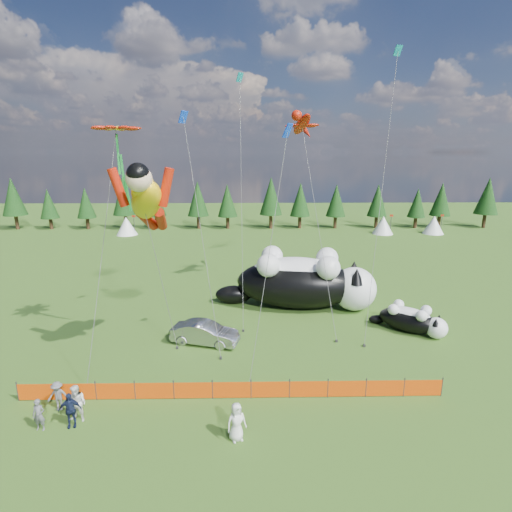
# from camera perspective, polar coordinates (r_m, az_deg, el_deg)

# --- Properties ---
(ground) EXTENTS (160.00, 160.00, 0.00)m
(ground) POSITION_cam_1_polar(r_m,az_deg,el_deg) (24.66, -3.17, -15.72)
(ground) COLOR #163A0A
(ground) RESTS_ON ground
(safety_fence) EXTENTS (22.06, 0.06, 1.10)m
(safety_fence) POSITION_cam_1_polar(r_m,az_deg,el_deg) (21.85, -3.48, -18.55)
(safety_fence) COLOR #262626
(safety_fence) RESTS_ON ground
(tree_line) EXTENTS (90.00, 4.00, 8.00)m
(tree_line) POSITION_cam_1_polar(r_m,az_deg,el_deg) (66.82, -1.87, 7.33)
(tree_line) COLOR black
(tree_line) RESTS_ON ground
(festival_tents) EXTENTS (50.00, 3.20, 2.80)m
(festival_tents) POSITION_cam_1_polar(r_m,az_deg,el_deg) (63.08, 8.16, 4.36)
(festival_tents) COLOR white
(festival_tents) RESTS_ON ground
(cat_large) EXTENTS (13.21, 6.14, 4.78)m
(cat_large) POSITION_cam_1_polar(r_m,az_deg,el_deg) (32.89, 6.85, -3.52)
(cat_large) COLOR black
(cat_large) RESTS_ON ground
(cat_small) EXTENTS (4.71, 4.05, 1.99)m
(cat_small) POSITION_cam_1_polar(r_m,az_deg,el_deg) (30.74, 21.34, -8.42)
(cat_small) COLOR black
(cat_small) RESTS_ON ground
(car) EXTENTS (4.78, 2.68, 1.49)m
(car) POSITION_cam_1_polar(r_m,az_deg,el_deg) (27.33, -7.31, -10.87)
(car) COLOR #A5A5A9
(car) RESTS_ON ground
(spectator_a) EXTENTS (0.58, 0.40, 1.55)m
(spectator_a) POSITION_cam_1_polar(r_m,az_deg,el_deg) (22.05, -28.60, -19.31)
(spectator_a) COLOR #5A5A5F
(spectator_a) RESTS_ON ground
(spectator_b) EXTENTS (1.00, 0.72, 1.85)m
(spectator_b) POSITION_cam_1_polar(r_m,az_deg,el_deg) (21.81, -24.20, -18.69)
(spectator_b) COLOR white
(spectator_b) RESTS_ON ground
(spectator_c) EXTENTS (1.11, 0.74, 1.73)m
(spectator_c) POSITION_cam_1_polar(r_m,az_deg,el_deg) (21.61, -25.04, -19.31)
(spectator_c) COLOR #131B36
(spectator_c) RESTS_ON ground
(spectator_d) EXTENTS (1.03, 0.61, 1.53)m
(spectator_d) POSITION_cam_1_polar(r_m,az_deg,el_deg) (23.09, -26.45, -17.46)
(spectator_d) COLOR #5A5A5F
(spectator_d) RESTS_ON ground
(spectator_e) EXTENTS (1.04, 0.88, 1.81)m
(spectator_e) POSITION_cam_1_polar(r_m,az_deg,el_deg) (19.09, -2.80, -22.59)
(spectator_e) COLOR white
(spectator_e) RESTS_ON ground
(superhero_kite) EXTENTS (6.27, 6.54, 12.36)m
(superhero_kite) POSITION_cam_1_polar(r_m,az_deg,el_deg) (22.69, -15.38, 7.59)
(superhero_kite) COLOR yellow
(superhero_kite) RESTS_ON ground
(gecko_kite) EXTENTS (3.56, 13.59, 18.03)m
(gecko_kite) POSITION_cam_1_polar(r_m,az_deg,el_deg) (35.44, 6.56, 18.16)
(gecko_kite) COLOR #B51A09
(gecko_kite) RESTS_ON ground
(flower_kite) EXTENTS (3.41, 6.21, 14.37)m
(flower_kite) POSITION_cam_1_polar(r_m,az_deg,el_deg) (24.83, -19.35, 16.44)
(flower_kite) COLOR #B51A09
(flower_kite) RESTS_ON ground
(diamond_kite_a) EXTENTS (2.72, 4.46, 15.55)m
(diamond_kite_a) POSITION_cam_1_polar(r_m,az_deg,el_deg) (26.44, -10.13, 17.66)
(diamond_kite_a) COLOR blue
(diamond_kite_a) RESTS_ON ground
(diamond_kite_b) EXTENTS (4.08, 8.47, 21.45)m
(diamond_kite_b) POSITION_cam_1_polar(r_m,az_deg,el_deg) (33.89, 19.40, 24.22)
(diamond_kite_b) COLOR #0B858C
(diamond_kite_b) RESTS_ON ground
(diamond_kite_c) EXTENTS (2.50, 2.87, 14.33)m
(diamond_kite_c) POSITION_cam_1_polar(r_m,az_deg,el_deg) (21.63, 4.32, 15.96)
(diamond_kite_c) COLOR blue
(diamond_kite_c) RESTS_ON ground
(diamond_kite_d) EXTENTS (0.84, 8.56, 19.80)m
(diamond_kite_d) POSITION_cam_1_polar(r_m,az_deg,el_deg) (34.18, -2.30, 22.46)
(diamond_kite_d) COLOR #0B858C
(diamond_kite_d) RESTS_ON ground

